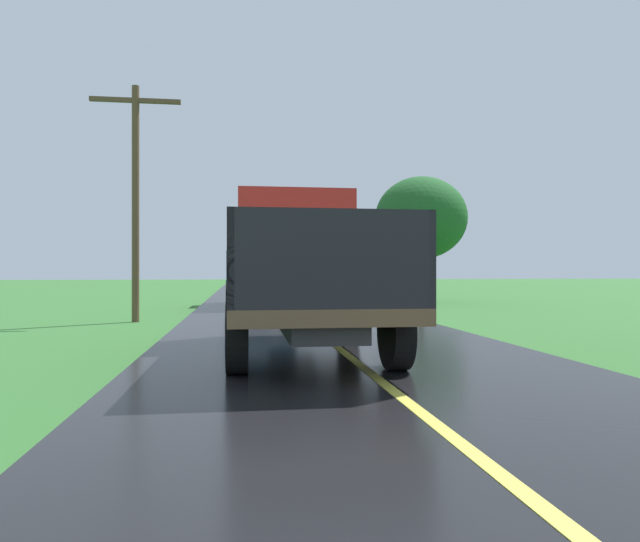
% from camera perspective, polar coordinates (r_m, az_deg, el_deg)
% --- Properties ---
extents(banana_truck_near, '(2.38, 5.82, 2.80)m').
position_cam_1_polar(banana_truck_near, '(9.94, -1.93, 0.39)').
color(banana_truck_near, '#2D2D30').
rests_on(banana_truck_near, road_surface).
extents(banana_truck_far, '(2.38, 5.81, 2.80)m').
position_cam_1_polar(banana_truck_far, '(22.66, -6.09, 0.17)').
color(banana_truck_far, '#2D2D30').
rests_on(banana_truck_far, road_surface).
extents(utility_pole_roadside, '(2.43, 0.20, 6.49)m').
position_cam_1_polar(utility_pole_roadside, '(16.64, -17.90, 7.53)').
color(utility_pole_roadside, brown).
rests_on(utility_pole_roadside, ground).
extents(roadside_tree_near_left, '(4.08, 4.08, 5.62)m').
position_cam_1_polar(roadside_tree_near_left, '(26.01, 10.03, 5.22)').
color(roadside_tree_near_left, '#4C3823').
rests_on(roadside_tree_near_left, ground).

